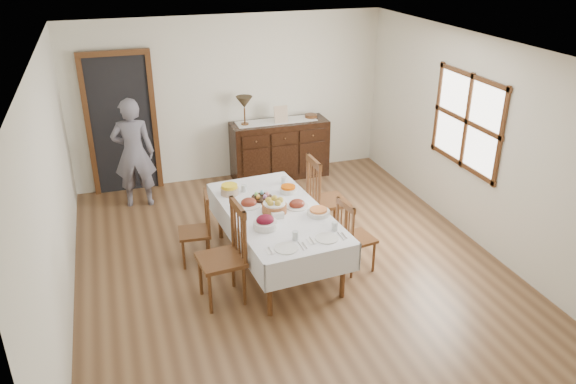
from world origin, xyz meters
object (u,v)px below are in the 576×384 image
object	(u,v)px
chair_left_far	(198,228)
chair_right_far	(324,197)
chair_right_near	(353,235)
table_lamp	(244,103)
person	(133,150)
sideboard	(280,149)
chair_left_near	(226,253)
dining_table	(276,217)

from	to	relation	value
chair_left_far	chair_right_far	bearing A→B (deg)	99.25
chair_left_far	chair_right_near	world-z (taller)	chair_right_near
chair_right_far	table_lamp	distance (m)	2.32
chair_right_far	chair_right_near	bearing A→B (deg)	-179.31
chair_right_near	person	size ratio (longest dim) A/B	0.53
sideboard	person	size ratio (longest dim) A/B	0.90
person	table_lamp	size ratio (longest dim) A/B	3.78
chair_left_near	dining_table	bearing A→B (deg)	119.54
sideboard	dining_table	bearing A→B (deg)	-108.37
dining_table	chair_left_near	bearing A→B (deg)	-149.63
chair_left_near	chair_right_near	size ratio (longest dim) A/B	1.23
chair_right_near	sideboard	bearing A→B (deg)	-9.76
chair_left_far	person	world-z (taller)	person
chair_left_near	person	size ratio (longest dim) A/B	0.65
chair_left_far	person	size ratio (longest dim) A/B	0.52
chair_right_near	chair_right_far	xyz separation A→B (m)	(-0.03, 0.88, 0.10)
dining_table	sideboard	size ratio (longest dim) A/B	1.42
chair_right_near	sideboard	size ratio (longest dim) A/B	0.59
chair_right_near	chair_left_far	bearing A→B (deg)	56.81
chair_left_near	chair_left_far	bearing A→B (deg)	-175.25
dining_table	person	world-z (taller)	person
chair_left_near	chair_right_near	xyz separation A→B (m)	(1.54, 0.11, -0.11)
table_lamp	chair_right_near	bearing A→B (deg)	-80.12
sideboard	table_lamp	bearing A→B (deg)	178.82
chair_left_far	table_lamp	bearing A→B (deg)	157.85
dining_table	chair_left_near	xyz separation A→B (m)	(-0.71, -0.50, -0.07)
chair_right_near	person	xyz separation A→B (m)	(-2.28, 2.64, 0.40)
chair_right_near	table_lamp	size ratio (longest dim) A/B	2.00
sideboard	table_lamp	xyz separation A→B (m)	(-0.57, 0.01, 0.82)
chair_right_near	person	bearing A→B (deg)	31.80
table_lamp	chair_left_near	bearing A→B (deg)	-107.99
chair_right_near	chair_right_far	size ratio (longest dim) A/B	0.82
dining_table	chair_right_far	size ratio (longest dim) A/B	1.98
dining_table	sideboard	bearing A→B (deg)	67.15
sideboard	person	xyz separation A→B (m)	(-2.32, -0.37, 0.40)
person	chair_left_far	bearing A→B (deg)	114.20
dining_table	table_lamp	distance (m)	2.73
dining_table	chair_left_near	world-z (taller)	chair_left_near
dining_table	chair_left_far	size ratio (longest dim) A/B	2.46
table_lamp	person	bearing A→B (deg)	-167.57
chair_left_near	person	distance (m)	2.86
chair_left_near	sideboard	bearing A→B (deg)	147.79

